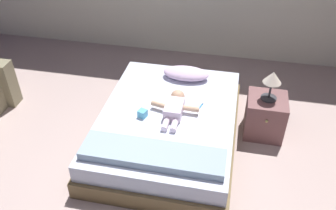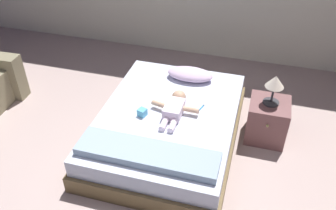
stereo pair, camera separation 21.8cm
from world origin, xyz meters
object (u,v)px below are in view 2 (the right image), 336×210
(bed, at_px, (168,126))
(baby, at_px, (175,107))
(nightstand, at_px, (267,120))
(lamp, at_px, (275,84))
(toy_block, at_px, (142,112))
(pillow, at_px, (190,74))
(toothbrush, at_px, (201,108))

(bed, distance_m, baby, 0.27)
(nightstand, bearing_deg, lamp, 90.00)
(baby, height_order, nightstand, baby)
(baby, bearing_deg, toy_block, -154.25)
(nightstand, bearing_deg, baby, -161.66)
(bed, height_order, baby, baby)
(lamp, height_order, toy_block, lamp)
(bed, distance_m, lamp, 1.22)
(pillow, relative_size, toothbrush, 3.42)
(pillow, bearing_deg, lamp, -20.62)
(bed, height_order, nightstand, nightstand)
(pillow, bearing_deg, toy_block, -110.93)
(lamp, bearing_deg, baby, -161.65)
(baby, distance_m, nightstand, 1.04)
(toothbrush, bearing_deg, toy_block, -153.31)
(pillow, xyz_separation_m, toothbrush, (0.25, -0.55, -0.06))
(lamp, bearing_deg, pillow, 159.38)
(pillow, distance_m, nightstand, 1.05)
(bed, bearing_deg, toy_block, -153.45)
(toy_block, bearing_deg, toothbrush, 26.69)
(nightstand, bearing_deg, bed, -161.36)
(toy_block, bearing_deg, bed, 26.55)
(baby, xyz_separation_m, toy_block, (-0.31, -0.15, -0.02))
(bed, relative_size, toy_block, 19.41)
(bed, xyz_separation_m, toy_block, (-0.25, -0.12, 0.24))
(bed, height_order, toothbrush, toothbrush)
(toothbrush, bearing_deg, baby, -152.18)
(pillow, relative_size, nightstand, 1.17)
(baby, height_order, toothbrush, baby)
(baby, relative_size, toothbrush, 3.67)
(toothbrush, height_order, toy_block, toy_block)
(nightstand, distance_m, lamp, 0.48)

